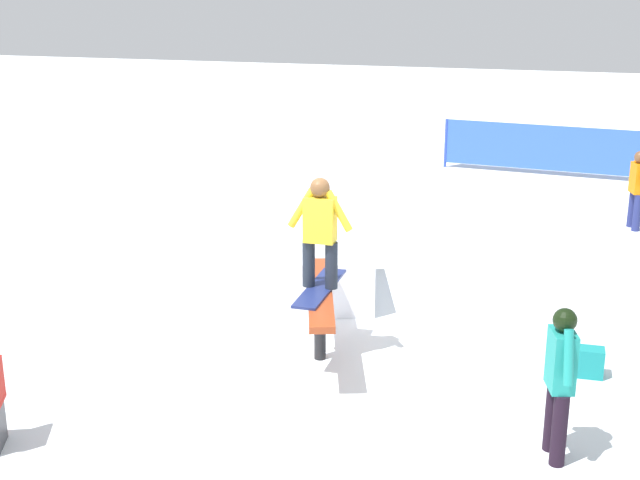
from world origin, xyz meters
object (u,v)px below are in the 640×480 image
object	(u,v)px
backpack_on_snow	(590,362)
bystander_teal	(560,376)
main_rider_on_rail	(320,235)
rail_feature	(320,301)
bystander_orange	(637,186)

from	to	relation	value
backpack_on_snow	bystander_teal	bearing A→B (deg)	78.44
main_rider_on_rail	bystander_teal	bearing A→B (deg)	61.81
rail_feature	main_rider_on_rail	bearing A→B (deg)	0.00
rail_feature	bystander_orange	size ratio (longest dim) A/B	1.61
main_rider_on_rail	backpack_on_snow	world-z (taller)	main_rider_on_rail
backpack_on_snow	main_rider_on_rail	bearing A→B (deg)	5.77
bystander_orange	bystander_teal	xyz separation A→B (m)	(8.12, -1.35, 0.07)
bystander_orange	backpack_on_snow	world-z (taller)	bystander_orange
rail_feature	backpack_on_snow	size ratio (longest dim) A/B	6.59
backpack_on_snow	bystander_orange	bearing A→B (deg)	-98.42
main_rider_on_rail	bystander_orange	xyz separation A→B (m)	(-6.54, 4.05, -0.76)
main_rider_on_rail	backpack_on_snow	distance (m)	3.40
rail_feature	backpack_on_snow	xyz separation A→B (m)	(-0.30, 3.09, -0.57)
rail_feature	backpack_on_snow	world-z (taller)	rail_feature
bystander_orange	backpack_on_snow	xyz separation A→B (m)	(6.24, -0.95, -0.61)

